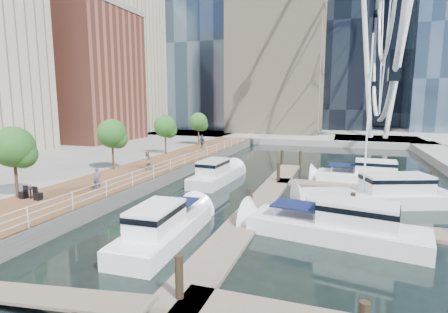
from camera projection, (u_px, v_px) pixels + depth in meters
ground at (138, 266)px, 15.29m from camera, size 520.00×520.00×0.00m
boardwalk at (143, 174)px, 32.10m from camera, size 6.00×60.00×1.00m
seawall at (172, 177)px, 31.15m from camera, size 0.25×60.00×1.00m
land_far at (315, 123)px, 110.65m from camera, size 200.00×114.00×1.00m
pier at (377, 141)px, 59.43m from camera, size 14.00×12.00×1.00m
railing at (171, 165)px, 31.02m from camera, size 0.10×60.00×1.05m
floating_docks at (334, 208)px, 22.03m from camera, size 16.00×34.00×2.60m
midrise_condos at (32, 56)px, 48.95m from camera, size 19.00×67.00×28.00m
street_trees at (112, 134)px, 31.34m from camera, size 2.60×42.60×4.60m
yacht_foreground at (334, 239)px, 18.28m from camera, size 10.14×4.19×2.15m
pedestrian_near at (97, 179)px, 24.35m from camera, size 0.67×0.56×1.58m
pedestrian_mid at (147, 161)px, 31.41m from camera, size 0.97×1.04×1.71m
pedestrian_far at (202, 142)px, 45.26m from camera, size 1.20×0.99×1.92m
moored_yachts at (367, 212)px, 22.81m from camera, size 26.00×31.11×11.50m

